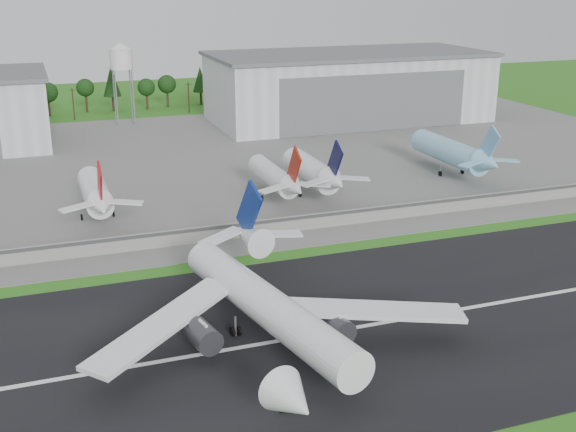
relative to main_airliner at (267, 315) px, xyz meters
name	(u,v)px	position (x,y,z in m)	size (l,w,h in m)	color
ground	(344,366)	(8.19, -9.57, -4.89)	(600.00, 600.00, 0.00)	#256417
runway	(318,334)	(8.19, 0.43, -4.84)	(320.00, 60.00, 0.10)	black
runway_centerline	(318,334)	(8.19, 0.43, -4.78)	(220.00, 1.00, 0.02)	white
apron	(175,165)	(8.19, 110.43, -4.84)	(320.00, 150.00, 0.10)	slate
blast_fence	(236,230)	(8.19, 45.41, -3.09)	(240.00, 0.61, 3.50)	gray
hangar_east	(348,86)	(83.19, 155.35, 7.73)	(102.00, 47.00, 25.20)	silver
water_tower	(121,56)	(3.19, 175.43, 19.66)	(8.40, 8.40, 29.40)	#99999E
utility_poles	(134,116)	(8.19, 190.43, -4.89)	(230.00, 3.00, 12.00)	black
treeline	(128,110)	(8.19, 205.43, -4.89)	(320.00, 16.00, 22.00)	black
main_airliner	(267,315)	(0.00, 0.00, 0.00)	(56.16, 58.95, 18.17)	white
parked_jet_red_a	(96,194)	(-17.68, 66.99, 1.30)	(7.36, 31.29, 16.70)	white
parked_jet_red_b	(277,178)	(24.67, 66.94, 1.02)	(7.36, 31.29, 16.40)	silver
parked_jet_navy	(315,172)	(34.55, 67.02, 1.52)	(7.36, 31.29, 16.94)	white
parked_jet_skyblue	(456,153)	(77.29, 72.04, 1.62)	(7.36, 37.29, 17.09)	#84C6E5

